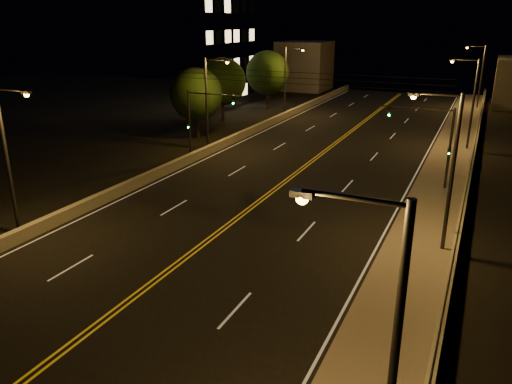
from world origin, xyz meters
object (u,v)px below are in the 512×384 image
at_px(streetlight_1, 447,163).
at_px(streetlight_6, 287,76).
at_px(tree_1, 222,82).
at_px(streetlight_4, 10,151).
at_px(streetlight_0, 381,347).
at_px(streetlight_3, 479,73).
at_px(traffic_signal_right, 435,138).
at_px(tree_2, 268,73).
at_px(streetlight_5, 209,97).
at_px(tree_0, 196,94).
at_px(streetlight_2, 470,98).
at_px(traffic_signal_left, 200,117).

bearing_deg(streetlight_1, streetlight_6, 122.64).
bearing_deg(tree_1, streetlight_4, -81.09).
height_order(streetlight_0, streetlight_3, same).
relative_size(streetlight_6, tree_1, 1.12).
distance_m(streetlight_6, traffic_signal_right, 30.42).
height_order(streetlight_0, streetlight_6, same).
bearing_deg(streetlight_6, tree_2, 145.74).
height_order(streetlight_5, traffic_signal_right, streetlight_5).
relative_size(traffic_signal_right, tree_0, 0.84).
height_order(streetlight_3, streetlight_5, same).
height_order(streetlight_1, streetlight_2, same).
relative_size(streetlight_2, streetlight_4, 1.00).
relative_size(traffic_signal_left, tree_2, 0.77).
bearing_deg(traffic_signal_left, streetlight_3, 61.38).
height_order(streetlight_4, tree_2, streetlight_4).
distance_m(tree_0, tree_2, 18.58).
bearing_deg(streetlight_0, tree_1, 122.31).
relative_size(streetlight_0, streetlight_1, 1.00).
relative_size(streetlight_1, streetlight_5, 1.00).
bearing_deg(streetlight_2, streetlight_5, -156.88).
height_order(streetlight_2, traffic_signal_right, streetlight_2).
height_order(streetlight_0, traffic_signal_right, streetlight_0).
height_order(streetlight_5, streetlight_6, same).
height_order(streetlight_2, tree_2, streetlight_2).
bearing_deg(streetlight_1, traffic_signal_right, 98.32).
bearing_deg(streetlight_2, tree_0, -166.90).
bearing_deg(tree_0, streetlight_0, -53.32).
distance_m(streetlight_1, tree_0, 30.31).
height_order(streetlight_3, traffic_signal_right, streetlight_3).
relative_size(traffic_signal_left, tree_0, 0.84).
bearing_deg(traffic_signal_right, tree_0, 163.23).
bearing_deg(tree_0, streetlight_5, -44.53).
relative_size(streetlight_5, tree_2, 1.08).
xyz_separation_m(streetlight_1, streetlight_3, (0.00, 47.56, 0.00)).
distance_m(streetlight_1, tree_2, 43.92).
bearing_deg(streetlight_6, streetlight_0, -66.54).
bearing_deg(streetlight_0, streetlight_5, 125.54).
height_order(streetlight_4, traffic_signal_right, streetlight_4).
xyz_separation_m(streetlight_1, streetlight_6, (-21.39, 33.40, 0.00)).
xyz_separation_m(streetlight_1, streetlight_4, (-21.39, -7.30, 0.00)).
bearing_deg(tree_2, streetlight_4, -85.00).
distance_m(streetlight_3, traffic_signal_left, 42.35).
bearing_deg(tree_0, streetlight_1, -35.06).
xyz_separation_m(streetlight_2, streetlight_4, (-21.39, -30.49, 0.00)).
bearing_deg(streetlight_3, streetlight_6, -146.51).
height_order(streetlight_4, traffic_signal_left, streetlight_4).
distance_m(streetlight_2, traffic_signal_right, 12.93).
relative_size(streetlight_3, traffic_signal_right, 1.40).
distance_m(streetlight_0, tree_0, 41.53).
bearing_deg(streetlight_5, tree_1, 113.31).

